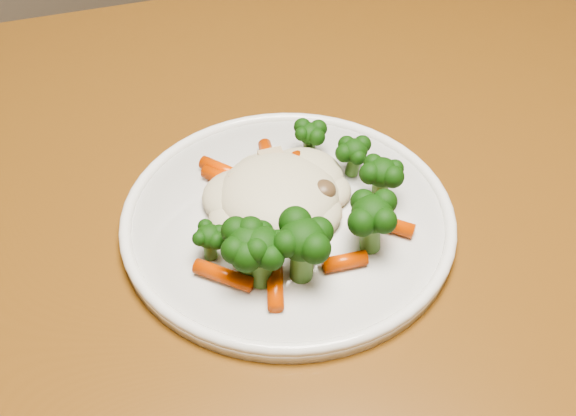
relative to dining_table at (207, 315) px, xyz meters
name	(u,v)px	position (x,y,z in m)	size (l,w,h in m)	color
dining_table	(207,315)	(0.00, 0.00, 0.00)	(1.42, 1.12, 0.75)	brown
plate	(288,220)	(0.07, -0.02, 0.10)	(0.27, 0.27, 0.01)	white
meal	(293,209)	(0.07, -0.04, 0.13)	(0.19, 0.18, 0.05)	beige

